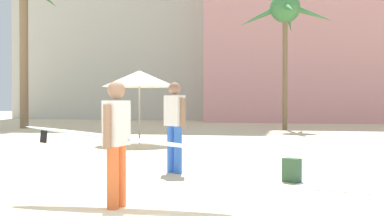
{
  "coord_description": "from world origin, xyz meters",
  "views": [
    {
      "loc": [
        1.9,
        -5.28,
        1.42
      ],
      "look_at": [
        -0.75,
        7.65,
        1.24
      ],
      "focal_mm": 47.46,
      "sensor_mm": 36.0,
      "label": 1
    }
  ],
  "objects_px": {
    "beach_towel": "(357,188)",
    "person_far_right": "(174,123)",
    "palm_tree_far_left": "(24,1)",
    "backpack": "(292,171)",
    "palm_tree_left": "(286,14)",
    "person_mid_center": "(119,138)",
    "cafe_umbrella_2": "(139,79)"
  },
  "relations": [
    {
      "from": "palm_tree_left",
      "to": "person_mid_center",
      "type": "height_order",
      "value": "palm_tree_left"
    },
    {
      "from": "beach_towel",
      "to": "person_far_right",
      "type": "bearing_deg",
      "value": 160.31
    },
    {
      "from": "cafe_umbrella_2",
      "to": "person_mid_center",
      "type": "height_order",
      "value": "cafe_umbrella_2"
    },
    {
      "from": "beach_towel",
      "to": "backpack",
      "type": "bearing_deg",
      "value": 155.07
    },
    {
      "from": "palm_tree_far_left",
      "to": "backpack",
      "type": "bearing_deg",
      "value": -47.61
    },
    {
      "from": "cafe_umbrella_2",
      "to": "beach_towel",
      "type": "relative_size",
      "value": 1.31
    },
    {
      "from": "palm_tree_far_left",
      "to": "cafe_umbrella_2",
      "type": "xyz_separation_m",
      "value": [
        8.86,
        -8.09,
        -4.47
      ]
    },
    {
      "from": "beach_towel",
      "to": "backpack",
      "type": "xyz_separation_m",
      "value": [
        -1.03,
        0.48,
        0.19
      ]
    },
    {
      "from": "palm_tree_far_left",
      "to": "beach_towel",
      "type": "height_order",
      "value": "palm_tree_far_left"
    },
    {
      "from": "palm_tree_left",
      "to": "backpack",
      "type": "height_order",
      "value": "palm_tree_left"
    },
    {
      "from": "backpack",
      "to": "beach_towel",
      "type": "bearing_deg",
      "value": -78.99
    },
    {
      "from": "palm_tree_left",
      "to": "beach_towel",
      "type": "bearing_deg",
      "value": -85.06
    },
    {
      "from": "palm_tree_left",
      "to": "beach_towel",
      "type": "relative_size",
      "value": 3.58
    },
    {
      "from": "beach_towel",
      "to": "palm_tree_left",
      "type": "bearing_deg",
      "value": 94.94
    },
    {
      "from": "beach_towel",
      "to": "person_far_right",
      "type": "height_order",
      "value": "person_far_right"
    },
    {
      "from": "palm_tree_far_left",
      "to": "person_far_right",
      "type": "relative_size",
      "value": 4.64
    },
    {
      "from": "beach_towel",
      "to": "person_far_right",
      "type": "xyz_separation_m",
      "value": [
        -3.32,
        1.19,
        0.98
      ]
    },
    {
      "from": "palm_tree_far_left",
      "to": "cafe_umbrella_2",
      "type": "relative_size",
      "value": 3.34
    },
    {
      "from": "palm_tree_far_left",
      "to": "palm_tree_left",
      "type": "height_order",
      "value": "palm_tree_far_left"
    },
    {
      "from": "palm_tree_far_left",
      "to": "backpack",
      "type": "height_order",
      "value": "palm_tree_far_left"
    },
    {
      "from": "palm_tree_far_left",
      "to": "beach_towel",
      "type": "bearing_deg",
      "value": -46.45
    },
    {
      "from": "backpack",
      "to": "palm_tree_left",
      "type": "bearing_deg",
      "value": 37.48
    },
    {
      "from": "person_mid_center",
      "to": "person_far_right",
      "type": "distance_m",
      "value": 3.23
    },
    {
      "from": "beach_towel",
      "to": "person_mid_center",
      "type": "xyz_separation_m",
      "value": [
        -3.31,
        -2.04,
        0.91
      ]
    },
    {
      "from": "person_mid_center",
      "to": "palm_tree_left",
      "type": "bearing_deg",
      "value": 92.67
    },
    {
      "from": "palm_tree_left",
      "to": "beach_towel",
      "type": "xyz_separation_m",
      "value": [
        1.48,
        -17.1,
        -5.76
      ]
    },
    {
      "from": "palm_tree_left",
      "to": "cafe_umbrella_2",
      "type": "height_order",
      "value": "palm_tree_left"
    },
    {
      "from": "person_mid_center",
      "to": "person_far_right",
      "type": "height_order",
      "value": "person_far_right"
    },
    {
      "from": "palm_tree_far_left",
      "to": "palm_tree_left",
      "type": "xyz_separation_m",
      "value": [
        13.45,
        1.4,
        -0.88
      ]
    },
    {
      "from": "palm_tree_left",
      "to": "person_mid_center",
      "type": "xyz_separation_m",
      "value": [
        -1.84,
        -19.14,
        -4.85
      ]
    },
    {
      "from": "backpack",
      "to": "palm_tree_far_left",
      "type": "bearing_deg",
      "value": 78.34
    },
    {
      "from": "person_far_right",
      "to": "palm_tree_left",
      "type": "bearing_deg",
      "value": -152.56
    }
  ]
}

